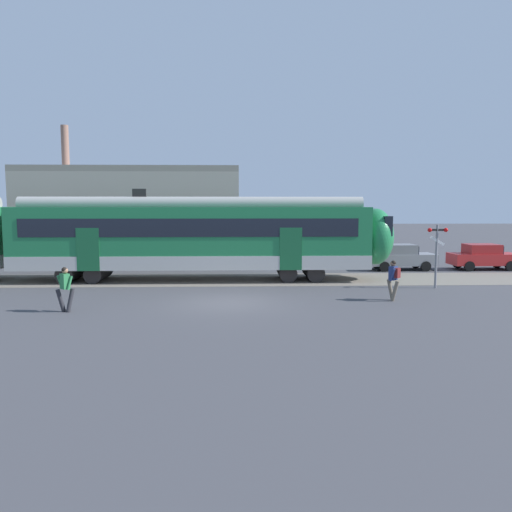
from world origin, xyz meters
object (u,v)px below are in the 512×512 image
(parked_car_grey, at_px, (400,257))
(parked_car_red, at_px, (483,257))
(pedestrian_navy, at_px, (394,277))
(crossing_signal, at_px, (437,246))
(commuter_train, at_px, (26,237))
(pedestrian_green, at_px, (65,286))

(parked_car_grey, relative_size, parked_car_red, 1.01)
(pedestrian_navy, xyz_separation_m, crossing_signal, (2.94, 2.95, 1.02))
(parked_car_red, height_order, crossing_signal, crossing_signal)
(commuter_train, distance_m, parked_car_grey, 20.99)
(parked_car_grey, xyz_separation_m, parked_car_red, (5.09, -0.01, 0.00))
(commuter_train, distance_m, crossing_signal, 20.39)
(commuter_train, relative_size, crossing_signal, 12.68)
(pedestrian_green, xyz_separation_m, parked_car_grey, (16.09, 11.25, -0.18))
(parked_car_grey, bearing_deg, commuter_train, -169.98)
(pedestrian_navy, bearing_deg, commuter_train, 161.11)
(pedestrian_navy, distance_m, parked_car_red, 12.75)
(parked_car_grey, distance_m, parked_car_red, 5.09)
(pedestrian_green, relative_size, pedestrian_navy, 1.00)
(pedestrian_green, distance_m, parked_car_red, 23.97)
(pedestrian_green, height_order, crossing_signal, crossing_signal)
(pedestrian_navy, relative_size, parked_car_red, 0.42)
(pedestrian_green, distance_m, pedestrian_navy, 12.82)
(parked_car_grey, bearing_deg, crossing_signal, -93.92)
(commuter_train, relative_size, parked_car_grey, 9.41)
(parked_car_red, bearing_deg, pedestrian_navy, -131.65)
(parked_car_red, bearing_deg, commuter_train, -171.96)
(pedestrian_green, relative_size, parked_car_grey, 0.41)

